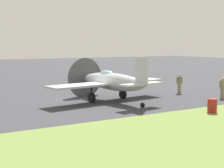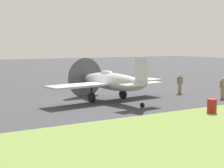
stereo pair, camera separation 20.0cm
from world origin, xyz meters
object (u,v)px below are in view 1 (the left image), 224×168
(airplane_lead, at_px, (111,81))
(fuel_drum, at_px, (212,106))
(ground_crew_chief, at_px, (179,83))
(ground_crew_mechanic, at_px, (222,87))

(airplane_lead, distance_m, fuel_drum, 8.04)
(airplane_lead, distance_m, ground_crew_chief, 7.49)
(airplane_lead, xyz_separation_m, ground_crew_chief, (7.45, 0.46, -0.62))
(airplane_lead, relative_size, fuel_drum, 11.46)
(ground_crew_mechanic, relative_size, fuel_drum, 1.92)
(fuel_drum, bearing_deg, ground_crew_mechanic, 35.66)
(ground_crew_chief, bearing_deg, ground_crew_mechanic, -69.61)
(ground_crew_chief, relative_size, ground_crew_mechanic, 1.00)
(fuel_drum, bearing_deg, ground_crew_chief, 61.17)
(airplane_lead, bearing_deg, ground_crew_mechanic, -30.27)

